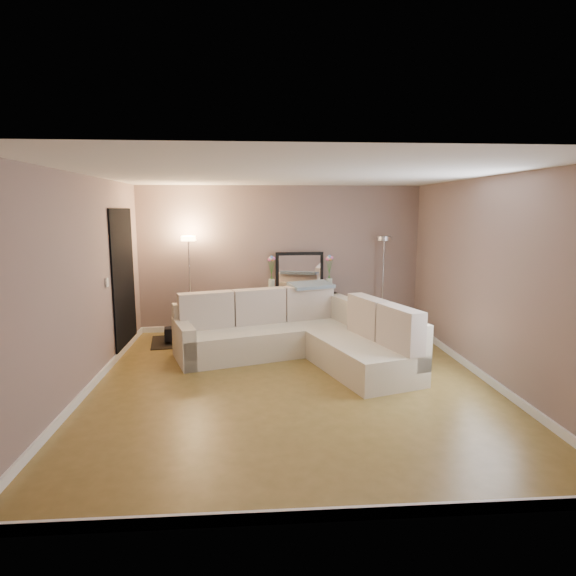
{
  "coord_description": "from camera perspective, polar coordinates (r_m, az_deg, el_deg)",
  "views": [
    {
      "loc": [
        -0.49,
        -5.81,
        2.19
      ],
      "look_at": [
        0.0,
        0.8,
        1.1
      ],
      "focal_mm": 30.0,
      "sensor_mm": 36.0,
      "label": 1
    }
  ],
  "objects": [
    {
      "name": "floor",
      "position": [
        6.23,
        0.55,
        -11.29
      ],
      "size": [
        5.0,
        5.5,
        0.01
      ],
      "primitive_type": "cube",
      "color": "olive",
      "rests_on": "ground"
    },
    {
      "name": "ceiling",
      "position": [
        5.84,
        0.59,
        13.41
      ],
      "size": [
        5.0,
        5.5,
        0.01
      ],
      "primitive_type": "cube",
      "color": "white",
      "rests_on": "ground"
    },
    {
      "name": "wall_back",
      "position": [
        8.63,
        -0.96,
        3.42
      ],
      "size": [
        5.0,
        0.02,
        2.6
      ],
      "primitive_type": "cube",
      "color": "gray",
      "rests_on": "ground"
    },
    {
      "name": "wall_front",
      "position": [
        3.21,
        4.7,
        -6.77
      ],
      "size": [
        5.0,
        0.02,
        2.6
      ],
      "primitive_type": "cube",
      "color": "gray",
      "rests_on": "ground"
    },
    {
      "name": "wall_left",
      "position": [
        6.22,
        -23.16,
        0.35
      ],
      "size": [
        0.02,
        5.5,
        2.6
      ],
      "primitive_type": "cube",
      "color": "gray",
      "rests_on": "ground"
    },
    {
      "name": "wall_right",
      "position": [
        6.6,
        22.85,
        0.85
      ],
      "size": [
        0.02,
        5.5,
        2.6
      ],
      "primitive_type": "cube",
      "color": "gray",
      "rests_on": "ground"
    },
    {
      "name": "baseboard_back",
      "position": [
        8.82,
        -0.93,
        -4.7
      ],
      "size": [
        5.0,
        0.03,
        0.1
      ],
      "primitive_type": "cube",
      "color": "white",
      "rests_on": "ground"
    },
    {
      "name": "baseboard_front",
      "position": [
        3.78,
        4.36,
        -25.2
      ],
      "size": [
        5.0,
        0.03,
        0.1
      ],
      "primitive_type": "cube",
      "color": "white",
      "rests_on": "ground"
    },
    {
      "name": "baseboard_left",
      "position": [
        6.51,
        -22.23,
        -10.59
      ],
      "size": [
        0.03,
        5.5,
        0.1
      ],
      "primitive_type": "cube",
      "color": "white",
      "rests_on": "ground"
    },
    {
      "name": "baseboard_right",
      "position": [
        6.87,
        22.0,
        -9.52
      ],
      "size": [
        0.03,
        5.5,
        0.1
      ],
      "primitive_type": "cube",
      "color": "white",
      "rests_on": "ground"
    },
    {
      "name": "doorway",
      "position": [
        7.85,
        -18.89,
        0.85
      ],
      "size": [
        0.02,
        1.2,
        2.2
      ],
      "primitive_type": "cube",
      "color": "black",
      "rests_on": "ground"
    },
    {
      "name": "switch_plate",
      "position": [
        7.02,
        -20.66,
        0.63
      ],
      "size": [
        0.02,
        0.08,
        0.12
      ],
      "primitive_type": "cube",
      "color": "white",
      "rests_on": "ground"
    },
    {
      "name": "sectional_sofa",
      "position": [
        7.15,
        1.38,
        -5.51
      ],
      "size": [
        3.41,
        2.79,
        0.97
      ],
      "color": "beige",
      "rests_on": "floor"
    },
    {
      "name": "throw_blanket",
      "position": [
        7.81,
        2.75,
        0.37
      ],
      "size": [
        0.79,
        0.62,
        0.09
      ],
      "primitive_type": "cube",
      "rotation": [
        0.1,
        0.0,
        0.36
      ],
      "color": "gray",
      "rests_on": "sectional_sofa"
    },
    {
      "name": "console_table",
      "position": [
        8.5,
        0.94,
        -2.7
      ],
      "size": [
        1.21,
        0.36,
        0.74
      ],
      "color": "black",
      "rests_on": "floor"
    },
    {
      "name": "leaning_mirror",
      "position": [
        8.54,
        1.37,
        2.05
      ],
      "size": [
        0.85,
        0.06,
        0.67
      ],
      "color": "black",
      "rests_on": "console_table"
    },
    {
      "name": "table_decor",
      "position": [
        8.4,
        1.5,
        -0.21
      ],
      "size": [
        0.51,
        0.12,
        0.12
      ],
      "color": "#C24F22",
      "rests_on": "console_table"
    },
    {
      "name": "flower_vase_left",
      "position": [
        8.35,
        -1.96,
        1.38
      ],
      "size": [
        0.14,
        0.11,
        0.63
      ],
      "color": "silver",
      "rests_on": "console_table"
    },
    {
      "name": "flower_vase_right",
      "position": [
        8.48,
        4.91,
        1.47
      ],
      "size": [
        0.14,
        0.11,
        0.63
      ],
      "color": "silver",
      "rests_on": "console_table"
    },
    {
      "name": "floor_lamp_lit",
      "position": [
        8.38,
        -11.62,
        2.56
      ],
      "size": [
        0.28,
        0.28,
        1.74
      ],
      "color": "silver",
      "rests_on": "floor"
    },
    {
      "name": "floor_lamp_unlit",
      "position": [
        8.65,
        11.24,
        2.71
      ],
      "size": [
        0.25,
        0.25,
        1.72
      ],
      "color": "silver",
      "rests_on": "floor"
    },
    {
      "name": "charcoal_rug",
      "position": [
        8.29,
        -11.93,
        -6.14
      ],
      "size": [
        1.25,
        1.02,
        0.02
      ],
      "primitive_type": "cube",
      "rotation": [
        0.0,
        0.0,
        0.16
      ],
      "color": "black",
      "rests_on": "floor"
    },
    {
      "name": "black_bag",
      "position": [
        8.15,
        -13.29,
        -5.27
      ],
      "size": [
        0.35,
        0.27,
        0.21
      ],
      "primitive_type": "cube",
      "rotation": [
        0.0,
        0.0,
        0.16
      ],
      "color": "black",
      "rests_on": "charcoal_rug"
    }
  ]
}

